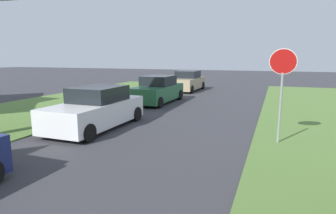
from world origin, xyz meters
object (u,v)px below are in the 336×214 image
(stop_sign_far, at_px, (282,75))
(parked_sedan_white, at_px, (96,109))
(parked_sedan_tan, at_px, (187,82))
(parked_sedan_green, at_px, (157,90))

(stop_sign_far, bearing_deg, parked_sedan_white, -178.08)
(stop_sign_far, relative_size, parked_sedan_tan, 0.66)
(stop_sign_far, relative_size, parked_sedan_green, 0.66)
(stop_sign_far, relative_size, parked_sedan_white, 0.66)
(parked_sedan_green, height_order, parked_sedan_tan, same)
(parked_sedan_tan, bearing_deg, stop_sign_far, -61.88)
(parked_sedan_green, relative_size, parked_sedan_tan, 1.00)
(stop_sign_far, xyz_separation_m, parked_sedan_white, (-6.52, -0.22, -1.42))
(parked_sedan_tan, bearing_deg, parked_sedan_white, -88.53)
(stop_sign_far, distance_m, parked_sedan_green, 9.35)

